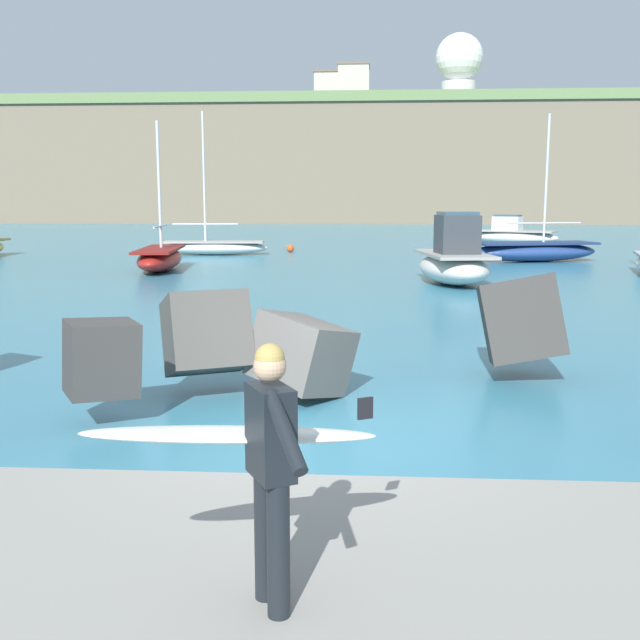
# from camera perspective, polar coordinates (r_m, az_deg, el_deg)

# --- Properties ---
(ground_plane) EXTENTS (400.00, 400.00, 0.00)m
(ground_plane) POSITION_cam_1_polar(r_m,az_deg,el_deg) (9.13, -0.14, -9.21)
(ground_plane) COLOR teal
(walkway_path) EXTENTS (48.00, 4.40, 0.24)m
(walkway_path) POSITION_cam_1_polar(r_m,az_deg,el_deg) (5.44, -3.20, -21.44)
(walkway_path) COLOR gray
(walkway_path) RESTS_ON ground
(breakwater_jetty) EXTENTS (29.86, 6.30, 2.32)m
(breakwater_jetty) POSITION_cam_1_polar(r_m,az_deg,el_deg) (10.49, 15.16, -1.59)
(breakwater_jetty) COLOR gray
(breakwater_jetty) RESTS_ON ground
(surfer_with_board) EXTENTS (2.01, 1.50, 1.78)m
(surfer_with_board) POSITION_cam_1_polar(r_m,az_deg,el_deg) (4.87, -4.66, -10.17)
(surfer_with_board) COLOR black
(surfer_with_board) RESTS_ON walkway_path
(boat_near_left) EXTENTS (2.83, 4.92, 2.51)m
(boat_near_left) POSITION_cam_1_polar(r_m,az_deg,el_deg) (26.05, 10.36, 4.50)
(boat_near_left) COLOR beige
(boat_near_left) RESTS_ON ground
(boat_near_centre) EXTENTS (2.32, 5.90, 6.11)m
(boat_near_centre) POSITION_cam_1_polar(r_m,az_deg,el_deg) (31.37, -12.31, 4.73)
(boat_near_centre) COLOR maroon
(boat_near_centre) RESTS_ON ground
(boat_mid_left) EXTENTS (5.88, 1.93, 7.47)m
(boat_mid_left) POSITION_cam_1_polar(r_m,az_deg,el_deg) (39.86, -8.25, 5.68)
(boat_mid_left) COLOR beige
(boat_mid_left) RESTS_ON ground
(boat_mid_centre) EXTENTS (6.61, 3.66, 6.87)m
(boat_mid_centre) POSITION_cam_1_polar(r_m,az_deg,el_deg) (36.63, 16.26, 5.19)
(boat_mid_centre) COLOR navy
(boat_mid_centre) RESTS_ON ground
(boat_far_left) EXTENTS (6.15, 4.54, 1.95)m
(boat_far_left) POSITION_cam_1_polar(r_m,az_deg,el_deg) (50.54, 14.72, 6.42)
(boat_far_left) COLOR beige
(boat_far_left) RESTS_ON ground
(mooring_buoy_middle) EXTENTS (0.44, 0.44, 0.44)m
(mooring_buoy_middle) POSITION_cam_1_polar(r_m,az_deg,el_deg) (41.53, -2.32, 5.58)
(mooring_buoy_middle) COLOR #E54C1E
(mooring_buoy_middle) RESTS_ON ground
(headland_bluff) EXTENTS (100.94, 33.87, 15.62)m
(headland_bluff) POSITION_cam_1_polar(r_m,az_deg,el_deg) (106.45, 0.32, 11.94)
(headland_bluff) COLOR #756651
(headland_bluff) RESTS_ON ground
(radar_dome) EXTENTS (6.34, 6.34, 9.42)m
(radar_dome) POSITION_cam_1_polar(r_m,az_deg,el_deg) (106.44, 10.74, 18.88)
(radar_dome) COLOR silver
(radar_dome) RESTS_ON headland_bluff
(station_building_west) EXTENTS (5.94, 6.13, 5.58)m
(station_building_west) POSITION_cam_1_polar(r_m,az_deg,el_deg) (112.45, 1.15, 17.22)
(station_building_west) COLOR #B2ADA3
(station_building_west) RESTS_ON headland_bluff
(station_building_central) EXTENTS (4.53, 5.23, 6.16)m
(station_building_central) POSITION_cam_1_polar(r_m,az_deg,el_deg) (109.56, 2.64, 17.58)
(station_building_central) COLOR #B2ADA3
(station_building_central) RESTS_ON headland_bluff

